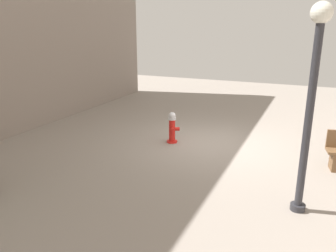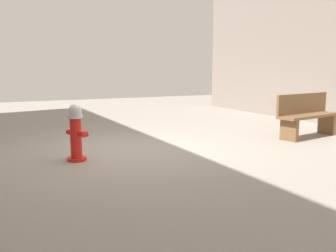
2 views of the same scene
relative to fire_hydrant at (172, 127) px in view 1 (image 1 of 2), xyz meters
name	(u,v)px [view 1 (image 1 of 2)]	position (x,y,z in m)	size (l,w,h in m)	color
ground_plane	(209,143)	(-1.03, -0.38, -0.47)	(23.40, 23.40, 0.00)	gray
fire_hydrant	(172,127)	(0.00, 0.00, 0.00)	(0.38, 0.40, 0.93)	red
street_lamp	(312,89)	(-3.70, 2.59, 1.87)	(0.36, 0.36, 3.75)	#2D2D33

